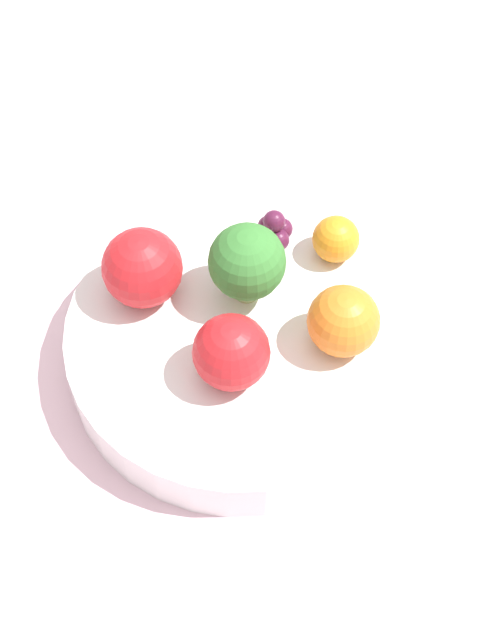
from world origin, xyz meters
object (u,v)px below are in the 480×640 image
bowl (240,344)px  apple_green (142,268)px  orange_front (343,321)px  grape_cluster (274,231)px  orange_back (336,239)px  broccoli (247,263)px  apple_red (231,352)px

bowl → apple_green: (0.04, -0.06, 0.05)m
orange_front → apple_green: bearing=-47.2°
apple_green → grape_cluster: apple_green is taller
orange_back → bowl: bearing=13.6°
orange_front → orange_back: (-0.04, -0.07, -0.01)m
broccoli → apple_red: bearing=50.9°
bowl → orange_front: (-0.05, 0.04, 0.04)m
apple_red → apple_green: bearing=-77.6°
grape_cluster → orange_back: bearing=133.5°
apple_red → bowl: bearing=-129.0°
apple_red → apple_green: 0.09m
orange_back → grape_cluster: size_ratio=1.10×
broccoli → grape_cluster: (-0.04, -0.03, -0.03)m
bowl → apple_green: size_ratio=4.35×
orange_back → grape_cluster: orange_back is taller
apple_green → grape_cluster: size_ratio=1.81×
apple_green → grape_cluster: bearing=177.3°
bowl → apple_red: size_ratio=4.79×
broccoli → apple_red: size_ratio=1.25×
orange_back → orange_front: bearing=59.7°
orange_back → apple_green: bearing=-15.8°
broccoli → apple_green: (0.06, -0.04, -0.01)m
bowl → grape_cluster: grape_cluster is taller
apple_red → orange_back: apple_red is taller
bowl → grape_cluster: size_ratio=7.85×
apple_red → orange_front: 0.08m
orange_front → orange_back: orange_front is taller
apple_red → apple_green: (0.02, -0.09, 0.00)m
apple_red → grape_cluster: bearing=-134.9°
apple_green → orange_back: bearing=164.2°
broccoli → bowl: bearing=50.7°
orange_front → grape_cluster: bearing=-94.0°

